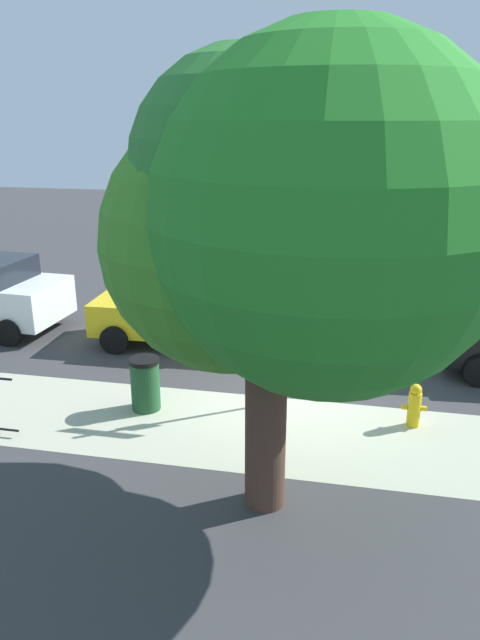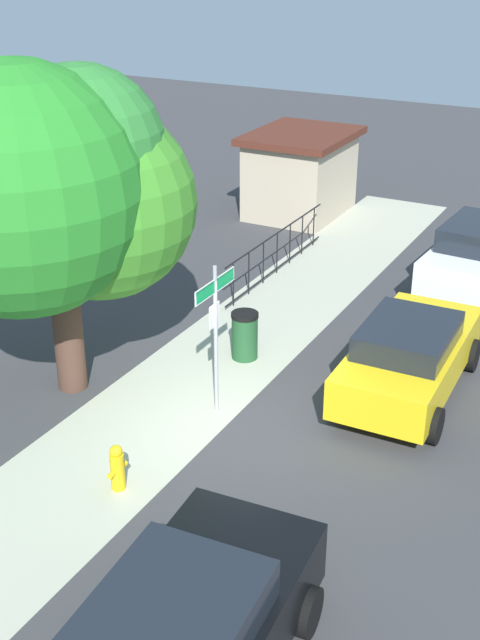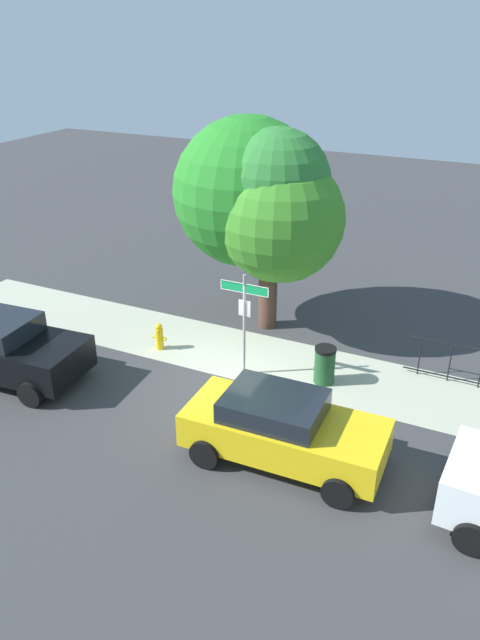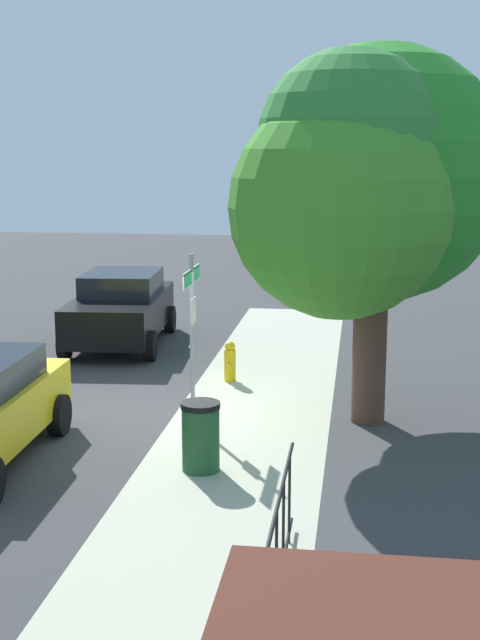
# 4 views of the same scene
# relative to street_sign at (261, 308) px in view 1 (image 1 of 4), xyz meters

# --- Properties ---
(ground_plane) EXTENTS (60.00, 60.00, 0.00)m
(ground_plane) POSITION_rel_street_sign_xyz_m (-0.35, -0.40, -1.89)
(ground_plane) COLOR #38383A
(sidewalk_strip) EXTENTS (24.00, 2.60, 0.00)m
(sidewalk_strip) POSITION_rel_street_sign_xyz_m (1.65, 0.90, -1.89)
(sidewalk_strip) COLOR #ABAD97
(sidewalk_strip) RESTS_ON ground_plane
(street_sign) EXTENTS (1.28, 0.07, 2.77)m
(street_sign) POSITION_rel_street_sign_xyz_m (0.00, 0.00, 0.00)
(street_sign) COLOR #9EA0A5
(street_sign) RESTS_ON ground_plane
(shade_tree) EXTENTS (5.06, 4.39, 6.07)m
(shade_tree) POSITION_rel_street_sign_xyz_m (-0.70, 2.63, 2.03)
(shade_tree) COLOR #4A3126
(shade_tree) RESTS_ON ground_plane
(car_yellow) EXTENTS (4.17, 2.02, 1.50)m
(car_yellow) POSITION_rel_street_sign_xyz_m (2.17, -2.80, -1.10)
(car_yellow) COLOR yellow
(car_yellow) RESTS_ON ground_plane
(fire_hydrant) EXTENTS (0.42, 0.22, 0.78)m
(fire_hydrant) POSITION_rel_street_sign_xyz_m (-2.70, 0.20, -1.50)
(fire_hydrant) COLOR yellow
(fire_hydrant) RESTS_ON ground_plane
(trash_bin) EXTENTS (0.55, 0.55, 0.98)m
(trash_bin) POSITION_rel_street_sign_xyz_m (2.01, 0.50, -1.40)
(trash_bin) COLOR #1E4C28
(trash_bin) RESTS_ON ground_plane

